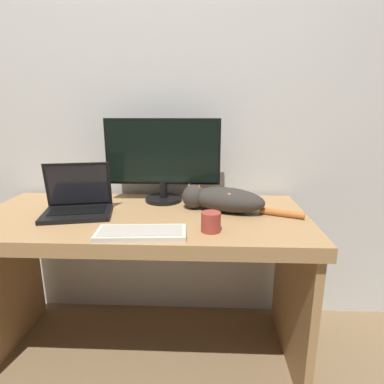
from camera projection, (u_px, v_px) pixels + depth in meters
The scene contains 8 objects.
wall_back at pixel (153, 93), 1.73m from camera, with size 6.40×0.06×2.60m.
desk at pixel (144, 245), 1.53m from camera, with size 1.51×0.69×0.75m.
monitor at pixel (163, 158), 1.63m from camera, with size 0.59×0.19×0.43m.
laptop at pixel (78, 204), 1.47m from camera, with size 0.34×0.27×0.23m.
external_keyboard at pixel (141, 233), 1.23m from camera, with size 0.35×0.17×0.02m.
cat at pixel (222, 199), 1.52m from camera, with size 0.56×0.28×0.12m.
coffee_mug at pixel (211, 222), 1.27m from camera, with size 0.08×0.08×0.08m.
small_toy at pixel (231, 197), 1.63m from camera, with size 0.07×0.07×0.07m.
Camera 1 is at (0.29, -1.05, 1.23)m, focal length 30.00 mm.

